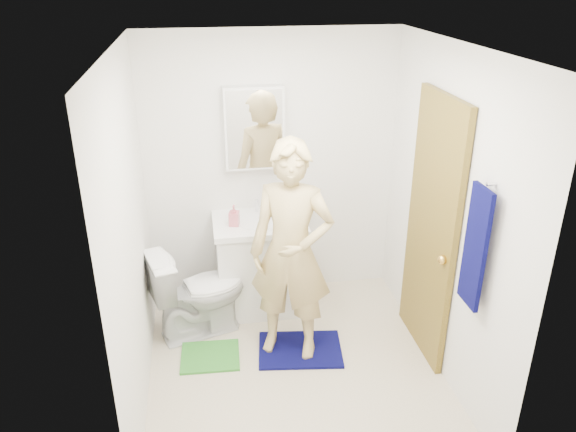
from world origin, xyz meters
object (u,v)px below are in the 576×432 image
object	(u,v)px
vanity_cabinet	(260,267)
soap_dispenser	(234,215)
towel	(475,248)
man	(291,253)
toilet	(198,291)
medicine_cabinet	(254,128)
toothbrush_cup	(287,207)

from	to	relation	value
vanity_cabinet	soap_dispenser	world-z (taller)	soap_dispenser
towel	man	bearing A→B (deg)	142.28
toilet	man	world-z (taller)	man
medicine_cabinet	towel	xyz separation A→B (m)	(1.18, -1.71, -0.35)
vanity_cabinet	toothbrush_cup	bearing A→B (deg)	25.72
man	soap_dispenser	bearing A→B (deg)	142.20
toilet	man	distance (m)	0.95
toilet	soap_dispenser	xyz separation A→B (m)	(0.34, 0.26, 0.55)
towel	toilet	size ratio (longest dim) A/B	1.02
towel	toothbrush_cup	xyz separation A→B (m)	(-0.91, 1.61, -0.35)
vanity_cabinet	towel	bearing A→B (deg)	-51.53
vanity_cabinet	toothbrush_cup	xyz separation A→B (m)	(0.27, 0.13, 0.50)
medicine_cabinet	soap_dispenser	distance (m)	0.75
medicine_cabinet	towel	bearing A→B (deg)	-55.39
medicine_cabinet	toothbrush_cup	bearing A→B (deg)	-20.03
soap_dispenser	man	xyz separation A→B (m)	(0.38, -0.64, -0.05)
toilet	man	size ratio (longest dim) A/B	0.45
soap_dispenser	toothbrush_cup	world-z (taller)	soap_dispenser
towel	man	world-z (taller)	man
toilet	man	xyz separation A→B (m)	(0.71, -0.38, 0.50)
soap_dispenser	toothbrush_cup	size ratio (longest dim) A/B	1.38
soap_dispenser	vanity_cabinet	bearing A→B (deg)	15.35
medicine_cabinet	soap_dispenser	world-z (taller)	medicine_cabinet
toilet	soap_dispenser	world-z (taller)	soap_dispenser
soap_dispenser	man	size ratio (longest dim) A/B	0.10
towel	toothbrush_cup	world-z (taller)	towel
towel	man	distance (m)	1.34
man	medicine_cabinet	bearing A→B (deg)	121.55
medicine_cabinet	toothbrush_cup	xyz separation A→B (m)	(0.27, -0.10, -0.70)
towel	soap_dispenser	xyz separation A→B (m)	(-1.40, 1.43, -0.31)
medicine_cabinet	towel	distance (m)	2.11
toilet	man	bearing A→B (deg)	-135.30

